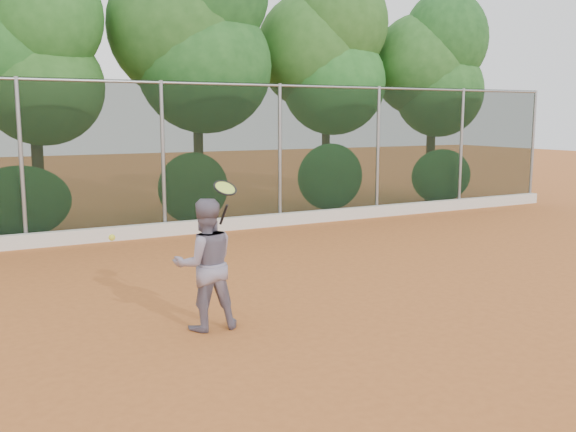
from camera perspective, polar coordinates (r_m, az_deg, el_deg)
name	(u,v)px	position (r m, az deg, el deg)	size (l,w,h in m)	color
ground	(323,316)	(8.87, 3.10, -8.89)	(80.00, 80.00, 0.00)	#B3602A
concrete_curb	(168,229)	(14.92, -10.66, -1.15)	(24.00, 0.20, 0.30)	silver
tennis_player	(205,264)	(8.21, -7.37, -4.29)	(0.82, 0.64, 1.69)	gray
chainlink_fence	(163,154)	(14.90, -11.06, 5.44)	(24.09, 0.09, 3.50)	black
foliage_backdrop	(113,46)	(16.73, -15.26, 14.38)	(23.70, 3.63, 7.55)	#422A19
tennis_racket	(225,191)	(8.15, -5.63, 2.22)	(0.35, 0.32, 0.58)	black
tennis_ball_in_flight	(112,238)	(7.50, -15.38, -1.86)	(0.07, 0.07, 0.07)	yellow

